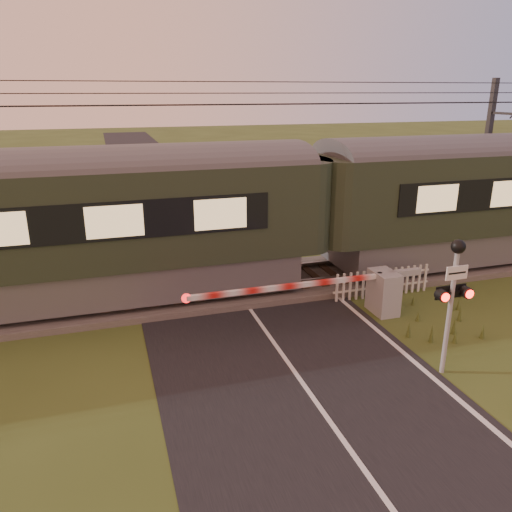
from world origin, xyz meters
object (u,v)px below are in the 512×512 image
object	(u,v)px
train	(314,209)
catenary_mast	(486,159)
picket_fence	(382,283)
boom_gate	(375,291)
crossing_signal	(453,284)

from	to	relation	value
train	catenary_mast	bearing A→B (deg)	15.05
train	picket_fence	distance (m)	3.07
train	boom_gate	distance (m)	3.42
boom_gate	picket_fence	distance (m)	1.33
boom_gate	crossing_signal	size ratio (longest dim) A/B	2.19
train	catenary_mast	xyz separation A→B (m)	(8.26, 2.22, 0.94)
boom_gate	catenary_mast	distance (m)	9.56
boom_gate	picket_fence	size ratio (longest dim) A/B	2.09
crossing_signal	picket_fence	xyz separation A→B (m)	(0.95, 4.15, -1.65)
crossing_signal	boom_gate	bearing A→B (deg)	88.02
boom_gate	picket_fence	bearing A→B (deg)	50.11
train	catenary_mast	world-z (taller)	catenary_mast
train	boom_gate	size ratio (longest dim) A/B	6.72
crossing_signal	train	bearing A→B (deg)	94.93
picket_fence	catenary_mast	world-z (taller)	catenary_mast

